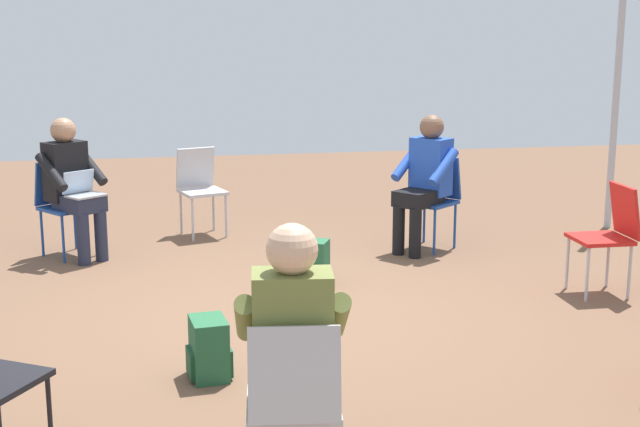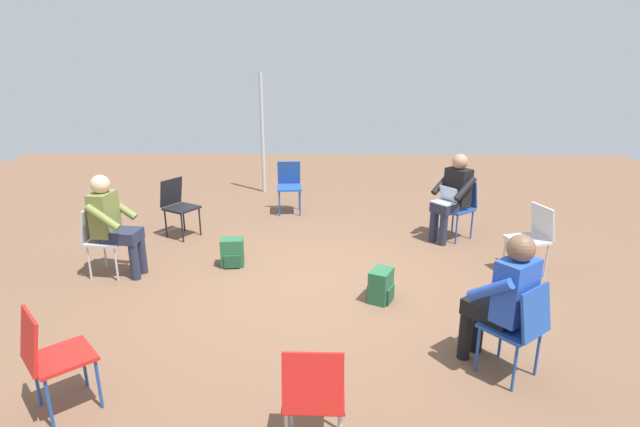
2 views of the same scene
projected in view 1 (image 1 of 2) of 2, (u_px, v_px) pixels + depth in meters
The scene contains 12 objects.
ground_plane at pixel (280, 317), 6.33m from camera, with size 15.79×15.79×0.00m, color brown.
chair_east at pixel (200, 185), 8.70m from camera, with size 0.53×0.50×0.85m.
chair_south at pixel (609, 231), 6.78m from camera, with size 0.41×0.44×0.85m.
chair_southeast at pixel (434, 195), 8.19m from camera, with size 0.58×0.58×0.85m.
chair_west at pixel (294, 399), 3.76m from camera, with size 0.48×0.44×0.85m.
chair_northeast at pixel (63, 200), 7.94m from camera, with size 0.58×0.58×0.85m.
person_with_laptop at pixel (72, 181), 7.78m from camera, with size 0.64×0.63×1.24m.
person_in_olive at pixel (292, 341), 3.88m from camera, with size 0.55×0.53×1.24m.
person_in_blue at pixel (425, 176), 8.03m from camera, with size 0.63×0.63×1.24m.
backpack_near_laptop_user at pixel (310, 265), 7.09m from camera, with size 0.31×0.34×0.36m.
backpack_by_empty_chair at pixel (209, 352), 5.23m from camera, with size 0.30×0.27×0.36m.
tent_pole_near at pixel (616, 97), 8.82m from camera, with size 0.07×0.07×2.65m, color #B2B2B7.
Camera 1 is at (-5.99, 0.82, 2.06)m, focal length 50.00 mm.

